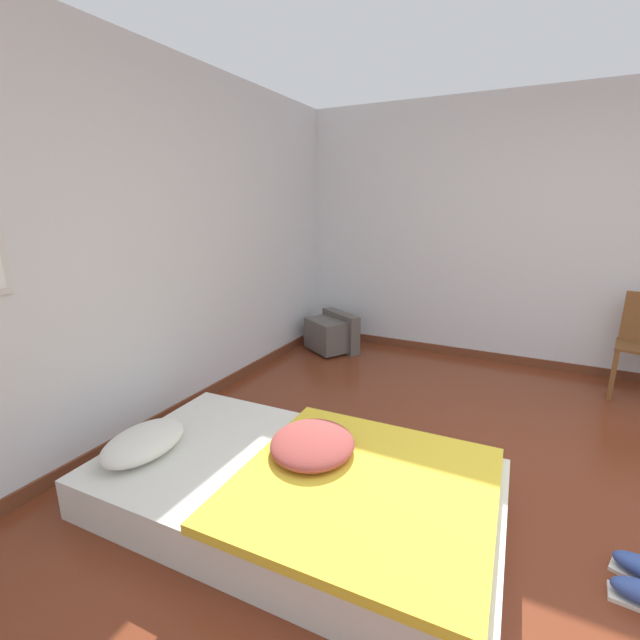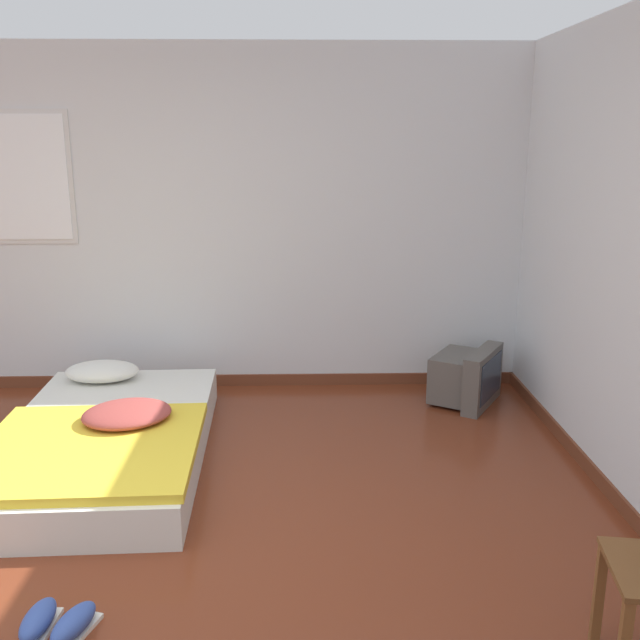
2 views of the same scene
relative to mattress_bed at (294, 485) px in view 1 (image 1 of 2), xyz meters
The scene contains 5 objects.
ground_plane 1.47m from the mattress_bed, 77.14° to the right, with size 20.00×20.00×0.00m, color maroon.
wall_back 1.82m from the mattress_bed, 77.61° to the left, with size 7.54×0.08×2.60m.
wall_right 3.45m from the mattress_bed, 26.02° to the right, with size 0.08×7.97×2.60m.
mattress_bed is the anchor object (origin of this frame).
crt_tv 2.60m from the mattress_bed, 20.93° to the left, with size 0.62×0.66×0.42m.
Camera 1 is at (-2.01, 0.42, 1.58)m, focal length 24.00 mm.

